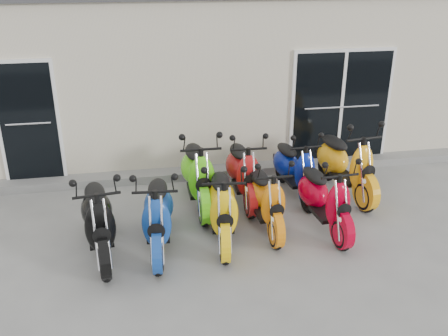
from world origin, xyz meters
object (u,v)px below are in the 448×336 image
Objects in this scene: scooter_front_black at (97,210)px; scooter_front_blue at (157,206)px; scooter_front_orange_a at (222,198)px; scooter_back_red at (243,164)px; scooter_front_red at (325,190)px; scooter_back_green at (198,166)px; scooter_back_blue at (295,161)px; scooter_front_orange_b at (265,191)px; scooter_back_yellow at (346,155)px.

scooter_front_blue is (0.81, 0.00, -0.01)m from scooter_front_black.
scooter_back_red is at bearing 71.36° from scooter_front_orange_a.
scooter_front_black is 1.76m from scooter_front_orange_a.
scooter_front_blue is 0.94m from scooter_front_orange_a.
scooter_front_red is at bearing 7.54° from scooter_front_orange_a.
scooter_front_orange_a is 1.14m from scooter_back_green.
scooter_back_blue is at bearing 15.29° from scooter_front_black.
scooter_front_orange_a is 1.07× the size of scooter_front_orange_b.
scooter_back_yellow is at bearing 31.98° from scooter_front_orange_a.
scooter_back_yellow reaches higher than scooter_front_red.
scooter_back_green is (0.73, 1.21, 0.05)m from scooter_front_blue.
scooter_front_orange_a is 1.57m from scooter_front_red.
scooter_front_red reaches higher than scooter_back_blue.
scooter_front_orange_b is (0.70, 0.20, -0.04)m from scooter_front_orange_a.
scooter_back_yellow is (0.87, -0.14, 0.10)m from scooter_back_blue.
scooter_back_green is 0.99× the size of scooter_back_yellow.
scooter_front_black is 3.33m from scooter_front_red.
scooter_back_yellow is (3.31, 1.21, 0.06)m from scooter_front_blue.
scooter_back_blue is (0.80, 1.05, 0.00)m from scooter_front_orange_b.
scooter_front_black is 4.30m from scooter_back_yellow.
scooter_back_yellow reaches higher than scooter_back_blue.
scooter_back_red is at bearing 45.10° from scooter_front_blue.
scooter_front_blue is 1.00× the size of scooter_back_red.
scooter_back_green is 1.72m from scooter_back_blue.
scooter_back_yellow is (2.37, 1.12, 0.06)m from scooter_front_orange_a.
scooter_back_green is at bearing 178.80° from scooter_back_blue.
scooter_front_orange_a is 1.03× the size of scooter_front_red.
scooter_back_red is (0.78, 0.07, -0.05)m from scooter_back_green.
scooter_front_orange_a is 1.07× the size of scooter_back_blue.
scooter_front_blue reaches higher than scooter_back_red.
scooter_front_orange_b is at bearing -81.36° from scooter_back_red.
scooter_back_yellow reaches higher than scooter_front_orange_a.
scooter_back_yellow is at bearing -1.19° from scooter_back_red.
scooter_front_black is at bearing -175.38° from scooter_front_blue.
scooter_back_yellow is at bearing -14.45° from scooter_back_blue.
scooter_back_green is at bearing 31.00° from scooter_front_black.
scooter_back_blue is at bearing 88.91° from scooter_front_red.
scooter_back_yellow is (2.58, -0.01, 0.00)m from scooter_back_green.
scooter_back_yellow reaches higher than scooter_front_black.
scooter_front_red is (1.57, 0.02, -0.02)m from scooter_front_orange_a.
scooter_front_black is at bearing 177.41° from scooter_front_red.
scooter_front_orange_a is (0.94, 0.09, -0.00)m from scooter_front_blue.
scooter_back_green is (-0.21, 1.12, 0.05)m from scooter_front_orange_a.
scooter_front_orange_a is (1.75, 0.09, -0.01)m from scooter_front_black.
scooter_back_red is at bearing 126.13° from scooter_front_red.
scooter_front_orange_a is at bearing -145.72° from scooter_back_blue.
scooter_front_orange_a is at bearing 176.21° from scooter_front_red.
scooter_back_yellow reaches higher than scooter_front_blue.
scooter_back_green reaches higher than scooter_front_orange_b.
scooter_back_yellow reaches higher than scooter_back_green.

